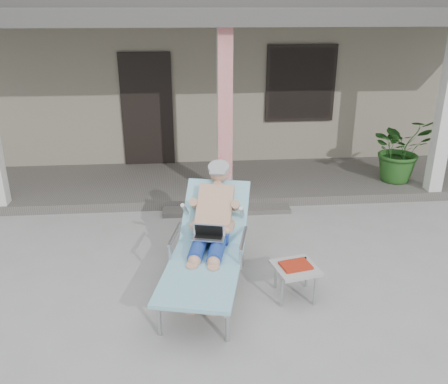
{
  "coord_description": "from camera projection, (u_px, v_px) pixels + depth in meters",
  "views": [
    {
      "loc": [
        -0.62,
        -4.93,
        3.08
      ],
      "look_at": [
        -0.14,
        0.6,
        0.85
      ],
      "focal_mm": 38.0,
      "sensor_mm": 36.0,
      "label": 1
    }
  ],
  "objects": [
    {
      "name": "ground",
      "position": [
        240.0,
        275.0,
        5.75
      ],
      "size": [
        60.0,
        60.0,
        0.0
      ],
      "primitive_type": "plane",
      "color": "#9E9E99",
      "rests_on": "ground"
    },
    {
      "name": "potted_palm",
      "position": [
        400.0,
        149.0,
        8.2
      ],
      "size": [
        1.18,
        1.07,
        1.14
      ],
      "primitive_type": "imported",
      "rotation": [
        0.0,
        0.0,
        0.19
      ],
      "color": "#26591E",
      "rests_on": "porch_deck"
    },
    {
      "name": "porch_step",
      "position": [
        226.0,
        210.0,
        7.45
      ],
      "size": [
        2.0,
        0.3,
        0.07
      ],
      "primitive_type": "cube",
      "color": "#605B56",
      "rests_on": "ground"
    },
    {
      "name": "porch_overhang",
      "position": [
        220.0,
        22.0,
        7.44
      ],
      "size": [
        10.0,
        2.3,
        2.85
      ],
      "color": "silver",
      "rests_on": "porch_deck"
    },
    {
      "name": "house",
      "position": [
        209.0,
        67.0,
        11.14
      ],
      "size": [
        10.4,
        5.4,
        3.3
      ],
      "color": "gray",
      "rests_on": "ground"
    },
    {
      "name": "side_table",
      "position": [
        295.0,
        269.0,
        5.21
      ],
      "size": [
        0.54,
        0.54,
        0.41
      ],
      "rotation": [
        0.0,
        0.0,
        0.22
      ],
      "color": "#ADADA8",
      "rests_on": "ground"
    },
    {
      "name": "porch_deck",
      "position": [
        221.0,
        182.0,
        8.5
      ],
      "size": [
        10.0,
        2.0,
        0.15
      ],
      "primitive_type": "cube",
      "color": "#605B56",
      "rests_on": "ground"
    },
    {
      "name": "lounger",
      "position": [
        209.0,
        218.0,
        5.3
      ],
      "size": [
        1.2,
        2.15,
        1.35
      ],
      "rotation": [
        0.0,
        0.0,
        -0.22
      ],
      "color": "#B7B7BC",
      "rests_on": "ground"
    }
  ]
}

